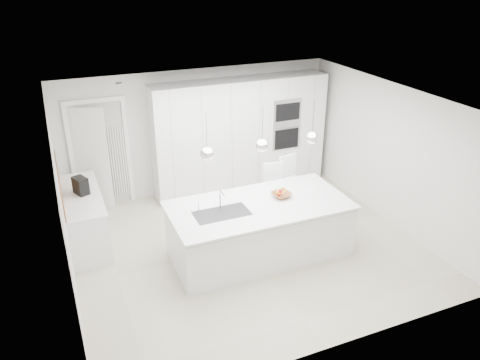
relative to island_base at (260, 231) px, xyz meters
name	(u,v)px	position (x,y,z in m)	size (l,w,h in m)	color
floor	(247,246)	(-0.10, 0.30, -0.43)	(5.50, 5.50, 0.00)	#BBB296
wall_back	(198,131)	(-0.10, 2.80, 0.82)	(5.50, 5.50, 0.00)	silver
wall_left	(63,211)	(-2.85, 0.30, 0.82)	(5.00, 5.00, 0.00)	silver
ceiling	(248,101)	(-0.10, 0.30, 2.07)	(5.50, 5.50, 0.00)	white
tall_cabinets	(240,135)	(0.70, 2.50, 0.72)	(3.60, 0.60, 2.30)	white
oven_stack	(287,125)	(1.60, 2.19, 0.92)	(0.62, 0.04, 1.05)	#A5A5A8
doorway_frame	(101,156)	(-2.05, 2.77, 0.59)	(1.11, 0.08, 2.13)	white
hallway_door	(87,160)	(-2.30, 2.72, 0.57)	(0.82, 0.04, 2.00)	white
radiator	(119,162)	(-1.73, 2.76, 0.42)	(0.32, 0.04, 1.40)	white
left_base_cabinets	(85,219)	(-2.55, 1.50, 0.00)	(0.60, 1.80, 0.86)	white
left_worktop	(81,195)	(-2.55, 1.50, 0.45)	(0.62, 1.82, 0.04)	white
oak_backsplash	(60,183)	(-2.84, 1.50, 0.72)	(0.02, 1.80, 0.50)	#8F5E37
island_base	(260,231)	(0.00, 0.00, 0.00)	(2.80, 1.20, 0.86)	white
island_worktop	(259,205)	(0.00, 0.05, 0.45)	(2.84, 1.40, 0.04)	white
island_sink	(222,218)	(-0.65, 0.00, 0.39)	(0.84, 0.44, 0.18)	#3F3F42
island_tap	(220,198)	(-0.60, 0.20, 0.62)	(0.02, 0.02, 0.30)	white
pendant_left	(207,154)	(-0.85, 0.00, 1.47)	(0.20, 0.20, 0.20)	white
pendant_mid	(262,145)	(0.00, 0.00, 1.47)	(0.20, 0.20, 0.20)	white
pendant_right	(312,138)	(0.85, 0.00, 1.47)	(0.20, 0.20, 0.20)	white
fruit_bowl	(281,195)	(0.43, 0.14, 0.51)	(0.31, 0.31, 0.08)	#8F5E37
espresso_machine	(81,186)	(-2.53, 1.51, 0.61)	(0.17, 0.27, 0.28)	black
bar_stool_left	(276,195)	(0.68, 0.82, 0.13)	(0.37, 0.52, 1.13)	white
bar_stool_right	(291,189)	(1.01, 0.87, 0.17)	(0.40, 0.55, 1.20)	white
apple_a	(280,193)	(0.42, 0.16, 0.54)	(0.08, 0.08, 0.08)	#BF031C
apple_b	(279,194)	(0.38, 0.14, 0.54)	(0.07, 0.07, 0.07)	#BF031C
apple_c	(280,193)	(0.43, 0.17, 0.54)	(0.07, 0.07, 0.07)	#BF031C
banana_bunch	(281,191)	(0.42, 0.14, 0.58)	(0.20, 0.20, 0.03)	yellow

